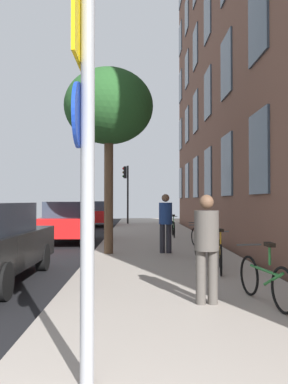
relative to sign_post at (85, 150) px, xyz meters
name	(u,v)px	position (x,y,z in m)	size (l,w,h in m)	color
ground_plane	(68,243)	(-2.29, 12.42, -2.11)	(41.80, 41.80, 0.00)	#332D28
road_asphalt	(15,243)	(-4.39, 12.42, -2.10)	(7.00, 38.00, 0.01)	black
sidewalk	(156,241)	(1.21, 12.42, -2.05)	(4.20, 38.00, 0.12)	#9E9389
sign_post	(85,150)	(0.00, 0.00, 0.00)	(0.15, 0.60, 3.39)	gray
traffic_light	(126,184)	(-0.28, 23.19, 0.68)	(0.43, 0.24, 3.91)	black
tree_near	(109,108)	(-0.39, 8.30, 2.33)	(2.63, 2.63, 5.47)	brown
bicycle_0	(265,279)	(2.37, 2.58, -1.62)	(0.45, 1.70, 0.94)	black
bicycle_1	(220,255)	(2.28, 5.29, -1.62)	(0.49, 1.71, 0.94)	black
bicycle_2	(199,245)	(2.09, 7.03, -1.60)	(0.42, 1.65, 0.99)	black
bicycle_3	(200,237)	(2.54, 9.76, -1.64)	(0.50, 1.59, 0.90)	black
bicycle_4	(173,228)	(2.01, 13.59, -1.61)	(0.42, 1.74, 0.96)	black
pedestrian_0	(207,241)	(1.49, 2.59, -1.05)	(0.51, 0.51, 1.65)	#4C4742
pedestrian_1	(166,219)	(1.29, 8.35, -0.99)	(0.52, 0.52, 1.75)	#26262D
car_1	(68,221)	(-2.31, 12.41, -1.26)	(1.82, 4.14, 1.62)	red
car_2	(97,213)	(-2.15, 22.23, -1.27)	(1.87, 4.03, 1.62)	red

